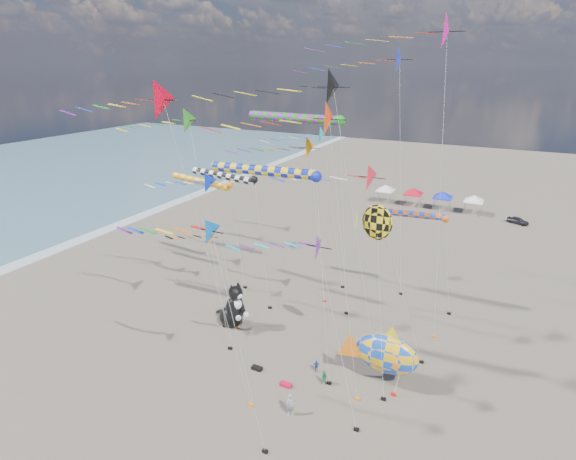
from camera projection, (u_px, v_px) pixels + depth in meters
The scene contains 30 objects.
ground at pixel (226, 452), 29.29m from camera, with size 260.00×260.00×0.00m, color brown.
delta_kite_0 at pixel (373, 181), 34.95m from camera, with size 13.20×2.44×16.73m.
delta_kite_1 at pixel (194, 185), 40.09m from camera, with size 10.32×2.08×15.01m.
delta_kite_2 at pixel (169, 102), 27.95m from camera, with size 13.54×2.69×23.15m.
delta_kite_3 at pixel (202, 240), 46.38m from camera, with size 8.43×1.88×7.97m.
delta_kite_4 at pixel (181, 125), 34.60m from camera, with size 10.00×2.17×20.75m.
delta_kite_5 at pixel (431, 33), 33.83m from camera, with size 13.85×3.07×27.74m.
delta_kite_6 at pixel (331, 89), 33.19m from camera, with size 16.07×2.93×23.75m.
delta_kite_7 at pixel (310, 251), 28.18m from camera, with size 9.35×1.92×14.05m.
delta_kite_8 at pixel (311, 121), 28.52m from camera, with size 12.23×2.41×21.90m.
delta_kite_9 at pixel (293, 149), 43.88m from camera, with size 12.28×2.44×17.49m.
delta_kite_10 at pixel (316, 138), 46.55m from camera, with size 9.83×2.12×17.99m.
delta_kite_11 at pixel (201, 234), 25.88m from camera, with size 9.71×1.74×15.87m.
delta_kite_12 at pixel (389, 62), 42.31m from camera, with size 13.07×2.76×25.65m.
windsock_0 at pixel (418, 216), 43.68m from camera, with size 7.58×0.70×10.34m.
windsock_1 at pixel (268, 172), 31.96m from camera, with size 9.95×0.79×17.03m.
windsock_2 at pixel (227, 177), 43.78m from camera, with size 8.71×0.73×13.87m.
windsock_3 at pixel (203, 182), 48.71m from camera, with size 9.24×0.76×12.18m.
windsock_4 at pixel (298, 119), 41.20m from camera, with size 10.77×0.92×19.57m.
angelfish_kite at pixel (374, 223), 31.84m from camera, with size 3.74×3.02×14.59m.
cat_inflatable at pixel (233, 304), 42.59m from camera, with size 3.58×1.79×4.84m, color black, non-canonical shape.
fish_inflatable at pixel (386, 354), 34.61m from camera, with size 6.63×2.99×5.32m.
person_adult at pixel (290, 405), 32.14m from camera, with size 0.64×0.42×1.75m, color gray.
child_green at pixel (324, 378), 35.27m from camera, with size 0.56×0.44×1.15m, color #1A7D41.
child_blue at pixel (316, 366), 36.81m from camera, with size 0.62×0.26×1.06m, color #2248A2.
kite_bag_1 at pixel (362, 346), 40.05m from camera, with size 0.90×0.44×0.30m, color blue.
kite_bag_2 at pixel (286, 385), 35.22m from camera, with size 0.90×0.44×0.30m, color red.
kite_bag_3 at pixel (257, 368), 37.14m from camera, with size 0.90×0.44×0.30m, color black.
tent_row at pixel (428, 191), 77.76m from camera, with size 19.20×4.20×3.80m.
parked_car at pixel (518, 221), 70.87m from camera, with size 1.29×3.22×1.10m, color #26262D.
Camera 1 is at (13.72, -18.17, 23.81)m, focal length 28.00 mm.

